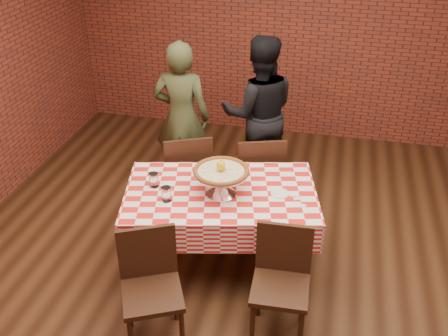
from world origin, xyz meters
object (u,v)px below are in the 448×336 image
at_px(pizza_stand, 221,183).
at_px(diner_black, 259,113).
at_px(chair_far_left, 187,173).
at_px(chair_near_right, 280,290).
at_px(water_glass_left, 166,194).
at_px(diner_olive, 182,118).
at_px(condiment_caddy, 233,164).
at_px(pizza, 221,172).
at_px(table, 221,230).
at_px(water_glass_right, 154,180).
at_px(chair_far_right, 258,175).
at_px(chair_near_left, 152,295).

relative_size(pizza_stand, diner_black, 0.27).
bearing_deg(chair_far_left, diner_black, -150.75).
bearing_deg(chair_near_right, water_glass_left, 153.51).
bearing_deg(diner_olive, condiment_caddy, 125.14).
height_order(pizza, diner_olive, diner_olive).
bearing_deg(chair_far_left, condiment_caddy, 121.09).
height_order(water_glass_left, diner_olive, diner_olive).
relative_size(diner_olive, diner_black, 0.98).
relative_size(table, pizza, 3.44).
bearing_deg(pizza_stand, water_glass_right, -177.68).
height_order(pizza, diner_black, diner_black).
relative_size(chair_far_left, diner_black, 0.57).
relative_size(water_glass_right, chair_near_right, 0.13).
bearing_deg(chair_far_left, diner_olive, -94.41).
bearing_deg(pizza, chair_far_right, 79.27).
distance_m(water_glass_left, chair_near_left, 0.78).
distance_m(table, water_glass_right, 0.69).
relative_size(table, chair_far_left, 1.62).
bearing_deg(table, water_glass_right, -174.54).
bearing_deg(diner_olive, diner_black, -165.73).
xyz_separation_m(pizza, chair_near_left, (-0.28, -0.86, -0.51)).
relative_size(pizza, chair_near_right, 0.49).
height_order(pizza_stand, water_glass_right, pizza_stand).
bearing_deg(diner_olive, pizza, 115.34).
bearing_deg(chair_near_right, diner_black, 101.58).
height_order(condiment_caddy, chair_far_right, chair_far_right).
relative_size(condiment_caddy, diner_black, 0.08).
bearing_deg(water_glass_left, water_glass_right, 133.36).
xyz_separation_m(table, pizza_stand, (0.01, -0.03, 0.48)).
relative_size(table, chair_far_right, 1.63).
relative_size(table, water_glass_right, 12.59).
bearing_deg(chair_far_right, water_glass_left, 44.06).
bearing_deg(pizza, water_glass_left, -153.29).
distance_m(chair_near_right, diner_olive, 2.24).
bearing_deg(table, pizza_stand, -70.48).
xyz_separation_m(chair_far_right, diner_olive, (-0.85, 0.39, 0.33)).
xyz_separation_m(chair_near_left, chair_far_right, (0.44, 1.69, 0.01)).
bearing_deg(pizza, chair_near_right, -47.63).
height_order(pizza, condiment_caddy, pizza).
relative_size(condiment_caddy, chair_far_left, 0.14).
bearing_deg(condiment_caddy, table, -110.46).
bearing_deg(pizza, chair_near_left, -107.83).
height_order(table, diner_olive, diner_olive).
bearing_deg(water_glass_right, pizza_stand, 2.32).
bearing_deg(pizza_stand, diner_olive, 119.60).
relative_size(water_glass_right, condiment_caddy, 0.94).
height_order(chair_far_left, chair_far_right, chair_far_left).
height_order(condiment_caddy, chair_far_left, chair_far_left).
relative_size(water_glass_right, chair_far_right, 0.13).
bearing_deg(water_glass_left, table, 30.75).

